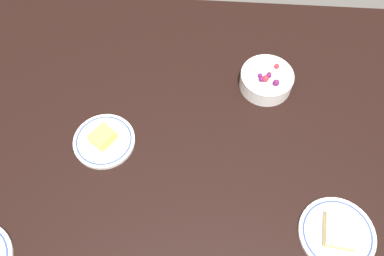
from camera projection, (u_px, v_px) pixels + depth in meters
dining_table at (192, 135)px, 126.48cm from camera, size 157.50×113.61×4.00cm
bowl_berries at (266, 80)px, 130.80cm from camera, size 16.71×16.71×7.57cm
plate_cheese at (104, 140)px, 121.83cm from camera, size 18.19×18.19×4.84cm
plate_sandwich at (338, 233)px, 107.60cm from camera, size 20.07×20.07×4.31cm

